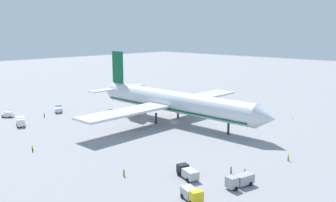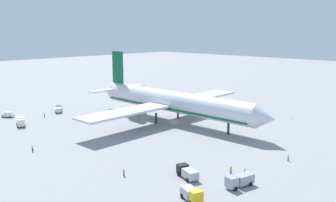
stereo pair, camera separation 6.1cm
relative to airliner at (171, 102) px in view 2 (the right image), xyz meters
The scene contains 18 objects.
ground_plane 7.19m from the airliner, ahead, with size 600.00×600.00×0.00m, color gray.
airliner is the anchor object (origin of this frame).
service_truck_0 50.54m from the airliner, 129.25° to the right, with size 5.61×4.05×2.92m.
service_truck_1 46.40m from the airliner, 155.23° to the right, with size 5.52×4.60×2.28m.
service_truck_2 61.06m from the airliner, 43.01° to the right, with size 5.54×3.88×2.64m.
service_truck_3 56.24m from the airliner, 32.25° to the right, with size 3.39×6.72×2.61m.
service_truck_4 50.22m from the airliner, 42.63° to the right, with size 6.37×4.04×2.42m.
service_van 60.26m from the airliner, 142.53° to the right, with size 4.32×4.02×1.97m.
ground_worker_0 49.40m from the airliner, 30.97° to the right, with size 0.55×0.55×1.75m.
ground_worker_1 50.34m from the airliner, 58.53° to the right, with size 0.40×0.40×1.68m.
ground_worker_2 48.57m from the airliner, 10.44° to the right, with size 0.52×0.52×1.63m.
ground_worker_3 49.10m from the airliner, 95.02° to the right, with size 0.53×0.53×1.68m.
ground_worker_4 47.26m from the airliner, 144.50° to the right, with size 0.44×0.44×1.76m.
ground_worker_5 51.37m from the airliner, 28.35° to the right, with size 0.46×0.46×1.72m.
traffic_cone_0 51.90m from the airliner, 135.82° to the right, with size 0.36×0.36×0.55m, color orange.
traffic_cone_1 57.35m from the airliner, 127.81° to the left, with size 0.36×0.36×0.55m, color orange.
traffic_cone_2 44.04m from the airliner, 49.25° to the left, with size 0.36×0.36×0.55m, color orange.
traffic_cone_3 49.05m from the airliner, 142.55° to the left, with size 0.36×0.36×0.55m, color orange.
Camera 2 is at (84.87, -91.01, 31.34)m, focal length 39.81 mm.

